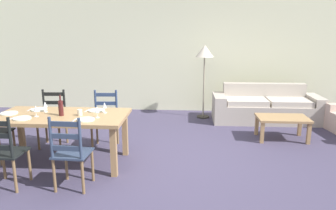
{
  "coord_description": "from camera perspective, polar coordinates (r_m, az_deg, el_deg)",
  "views": [
    {
      "loc": [
        0.29,
        -4.37,
        1.93
      ],
      "look_at": [
        -0.04,
        0.61,
        0.75
      ],
      "focal_mm": 33.38,
      "sensor_mm": 36.0,
      "label": 1
    }
  ],
  "objects": [
    {
      "name": "ground_plane",
      "position": [
        4.79,
        0.03,
        -10.59
      ],
      "size": [
        9.6,
        9.6,
        0.02
      ],
      "primitive_type": "cube",
      "color": "#423B54"
    },
    {
      "name": "wall_far",
      "position": [
        7.7,
        1.67,
        8.99
      ],
      "size": [
        9.6,
        0.16,
        2.7
      ],
      "primitive_type": "cube",
      "color": "beige",
      "rests_on": "ground_plane"
    },
    {
      "name": "dining_table",
      "position": [
        4.81,
        -18.87,
        -2.69
      ],
      "size": [
        1.9,
        0.96,
        0.75
      ],
      "color": "#A87F51",
      "rests_on": "ground_plane"
    },
    {
      "name": "dining_chair_near_left",
      "position": [
        4.39,
        -27.75,
        -7.6
      ],
      "size": [
        0.43,
        0.41,
        0.96
      ],
      "color": "black",
      "rests_on": "ground_plane"
    },
    {
      "name": "dining_chair_near_right",
      "position": [
        4.06,
        -17.31,
        -8.31
      ],
      "size": [
        0.44,
        0.42,
        0.96
      ],
      "color": "#313E56",
      "rests_on": "ground_plane"
    },
    {
      "name": "dining_chair_far_left",
      "position": [
        5.69,
        -20.3,
        -2.33
      ],
      "size": [
        0.44,
        0.42,
        0.96
      ],
      "color": "black",
      "rests_on": "ground_plane"
    },
    {
      "name": "dining_chair_far_right",
      "position": [
        5.39,
        -11.4,
        -2.59
      ],
      "size": [
        0.44,
        0.42,
        0.96
      ],
      "color": "navy",
      "rests_on": "ground_plane"
    },
    {
      "name": "dinner_plate_near_left",
      "position": [
        4.77,
        -25.1,
        -2.21
      ],
      "size": [
        0.24,
        0.24,
        0.02
      ],
      "primitive_type": "cylinder",
      "color": "white",
      "rests_on": "dining_table"
    },
    {
      "name": "fork_near_left",
      "position": [
        4.84,
        -26.65,
        -2.21
      ],
      "size": [
        0.03,
        0.17,
        0.01
      ],
      "primitive_type": "cube",
      "rotation": [
        0.0,
        0.0,
        -0.08
      ],
      "color": "silver",
      "rests_on": "dining_table"
    },
    {
      "name": "dinner_plate_near_right",
      "position": [
        4.41,
        -14.77,
        -2.57
      ],
      "size": [
        0.24,
        0.24,
        0.02
      ],
      "primitive_type": "cylinder",
      "color": "white",
      "rests_on": "dining_table"
    },
    {
      "name": "fork_near_right",
      "position": [
        4.46,
        -16.6,
        -2.58
      ],
      "size": [
        0.03,
        0.17,
        0.01
      ],
      "primitive_type": "cube",
      "rotation": [
        0.0,
        0.0,
        -0.07
      ],
      "color": "silver",
      "rests_on": "dining_table"
    },
    {
      "name": "dinner_plate_far_left",
      "position": [
        5.19,
        -22.49,
        -0.75
      ],
      "size": [
        0.24,
        0.24,
        0.02
      ],
      "primitive_type": "cylinder",
      "color": "white",
      "rests_on": "dining_table"
    },
    {
      "name": "fork_far_left",
      "position": [
        5.26,
        -23.95,
        -0.78
      ],
      "size": [
        0.03,
        0.17,
        0.01
      ],
      "primitive_type": "cube",
      "rotation": [
        0.0,
        0.0,
        0.09
      ],
      "color": "silver",
      "rests_on": "dining_table"
    },
    {
      "name": "dinner_plate_far_right",
      "position": [
        4.86,
        -12.94,
        -0.97
      ],
      "size": [
        0.24,
        0.24,
        0.02
      ],
      "primitive_type": "cylinder",
      "color": "white",
      "rests_on": "dining_table"
    },
    {
      "name": "fork_far_right",
      "position": [
        4.91,
        -14.61,
        -1.0
      ],
      "size": [
        0.03,
        0.17,
        0.01
      ],
      "primitive_type": "cube",
      "rotation": [
        0.0,
        0.0,
        -0.09
      ],
      "color": "silver",
      "rests_on": "dining_table"
    },
    {
      "name": "dinner_plate_head_west",
      "position": [
        5.14,
        -27.01,
        -1.35
      ],
      "size": [
        0.24,
        0.24,
        0.02
      ],
      "primitive_type": "cylinder",
      "color": "white",
      "rests_on": "dining_table"
    },
    {
      "name": "wine_bottle",
      "position": [
        4.71,
        -18.99,
        -0.45
      ],
      "size": [
        0.07,
        0.07,
        0.32
      ],
      "color": "#471919",
      "rests_on": "dining_table"
    },
    {
      "name": "wine_glass_near_left",
      "position": [
        4.79,
        -23.01,
        -0.68
      ],
      "size": [
        0.06,
        0.06,
        0.16
      ],
      "color": "white",
      "rests_on": "dining_table"
    },
    {
      "name": "wine_glass_near_right",
      "position": [
        4.46,
        -12.83,
        -0.9
      ],
      "size": [
        0.06,
        0.06,
        0.16
      ],
      "color": "white",
      "rests_on": "dining_table"
    },
    {
      "name": "wine_glass_far_left",
      "position": [
        5.01,
        -21.54,
        0.05
      ],
      "size": [
        0.06,
        0.06,
        0.16
      ],
      "color": "white",
      "rests_on": "dining_table"
    },
    {
      "name": "wine_glass_far_right",
      "position": [
        4.71,
        -11.53,
        -0.1
      ],
      "size": [
        0.06,
        0.06,
        0.16
      ],
      "color": "white",
      "rests_on": "dining_table"
    },
    {
      "name": "coffee_cup_primary",
      "position": [
        4.65,
        -15.81,
        -1.33
      ],
      "size": [
        0.07,
        0.07,
        0.09
      ],
      "primitive_type": "cylinder",
      "color": "beige",
      "rests_on": "dining_table"
    },
    {
      "name": "couch",
      "position": [
        7.18,
        17.35,
        -0.5
      ],
      "size": [
        2.28,
        0.81,
        0.8
      ],
      "color": "#B8AB9D",
      "rests_on": "ground_plane"
    },
    {
      "name": "coffee_table",
      "position": [
        6.03,
        20.16,
        -2.67
      ],
      "size": [
        0.9,
        0.56,
        0.42
      ],
      "color": "#A87F51",
      "rests_on": "ground_plane"
    },
    {
      "name": "standing_lamp",
      "position": [
        6.99,
        6.69,
        8.96
      ],
      "size": [
        0.4,
        0.4,
        1.64
      ],
      "color": "#332D28",
      "rests_on": "ground_plane"
    }
  ]
}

